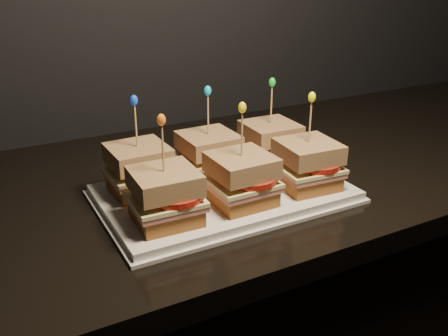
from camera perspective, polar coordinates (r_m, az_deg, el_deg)
name	(u,v)px	position (r m, az deg, el deg)	size (l,w,h in m)	color
granite_slab	(59,216)	(0.86, -18.32, -5.25)	(2.71, 0.64, 0.04)	black
platter	(224,193)	(0.83, 0.00, -2.92)	(0.40, 0.25, 0.02)	white
platter_rim	(224,197)	(0.83, 0.00, -3.29)	(0.41, 0.26, 0.01)	white
sandwich_0_bread_bot	(140,184)	(0.83, -9.57, -1.84)	(0.09, 0.09, 0.02)	brown
sandwich_0_ham	(139,175)	(0.82, -9.64, -0.80)	(0.10, 0.09, 0.01)	#BA5F5A
sandwich_0_cheese	(139,171)	(0.82, -9.67, -0.35)	(0.10, 0.10, 0.01)	#F3E795
sandwich_0_tomato	(147,167)	(0.81, -8.77, 0.14)	(0.09, 0.09, 0.01)	#B12013
sandwich_0_bread_top	(138,155)	(0.81, -9.80, 1.43)	(0.09, 0.09, 0.03)	brown
sandwich_0_pick	(136,128)	(0.79, -10.02, 4.49)	(0.00, 0.00, 0.09)	tan
sandwich_0_frill	(134,100)	(0.78, -10.25, 7.63)	(0.01, 0.01, 0.02)	blue
sandwich_1_bread_bot	(209,170)	(0.87, -1.75, -0.23)	(0.09, 0.09, 0.02)	brown
sandwich_1_ham	(209,161)	(0.86, -1.77, 0.77)	(0.10, 0.09, 0.01)	#BA5F5A
sandwich_1_cheese	(209,158)	(0.86, -1.77, 1.20)	(0.10, 0.10, 0.01)	#F3E795
sandwich_1_tomato	(216,153)	(0.86, -0.88, 1.67)	(0.09, 0.09, 0.01)	#B12013
sandwich_1_bread_top	(208,143)	(0.85, -1.79, 2.91)	(0.09, 0.09, 0.03)	brown
sandwich_1_pick	(208,117)	(0.84, -1.83, 5.83)	(0.00, 0.00, 0.09)	tan
sandwich_1_frill	(208,91)	(0.82, -1.87, 8.83)	(0.01, 0.01, 0.02)	#10B1C8
sandwich_2_bread_bot	(269,157)	(0.93, 5.20, 1.21)	(0.09, 0.09, 0.02)	brown
sandwich_2_ham	(270,149)	(0.92, 5.24, 2.15)	(0.10, 0.09, 0.01)	#BA5F5A
sandwich_2_cheese	(270,146)	(0.92, 5.25, 2.56)	(0.10, 0.10, 0.01)	#F3E795
sandwich_2_tomato	(277,142)	(0.92, 6.10, 3.00)	(0.09, 0.09, 0.01)	#B12013
sandwich_2_bread_top	(270,131)	(0.91, 5.32, 4.18)	(0.09, 0.09, 0.03)	brown
sandwich_2_pick	(271,107)	(0.90, 5.42, 6.92)	(0.00, 0.00, 0.09)	tan
sandwich_2_frill	(272,82)	(0.88, 5.53, 9.73)	(0.01, 0.01, 0.02)	green
sandwich_3_bread_bot	(166,213)	(0.73, -6.64, -5.12)	(0.09, 0.09, 0.02)	brown
sandwich_3_ham	(166,203)	(0.72, -6.69, -3.98)	(0.10, 0.09, 0.01)	#BA5F5A
sandwich_3_cheese	(165,199)	(0.72, -6.72, -3.49)	(0.10, 0.10, 0.01)	#F3E795
sandwich_3_tomato	(175,194)	(0.71, -5.67, -2.94)	(0.09, 0.09, 0.01)	#B12013
sandwich_3_bread_top	(164,181)	(0.71, -6.82, -1.50)	(0.09, 0.09, 0.03)	brown
sandwich_3_pick	(163,151)	(0.69, -6.99, 1.93)	(0.00, 0.00, 0.09)	tan
sandwich_3_frill	(161,120)	(0.68, -7.18, 5.49)	(0.01, 0.01, 0.02)	orange
sandwich_4_bread_bot	(241,195)	(0.78, 1.96, -3.10)	(0.09, 0.09, 0.02)	brown
sandwich_4_ham	(241,186)	(0.77, 1.97, -2.02)	(0.10, 0.09, 0.01)	#BA5F5A
sandwich_4_cheese	(241,181)	(0.77, 1.98, -1.54)	(0.10, 0.10, 0.01)	#F3E795
sandwich_4_tomato	(250,177)	(0.77, 2.99, -1.02)	(0.09, 0.09, 0.01)	#B12013
sandwich_4_bread_top	(241,165)	(0.76, 2.01, 0.34)	(0.09, 0.09, 0.03)	brown
sandwich_4_pick	(242,137)	(0.74, 2.06, 3.58)	(0.00, 0.00, 0.09)	tan
sandwich_4_frill	(242,108)	(0.73, 2.11, 6.92)	(0.01, 0.01, 0.02)	yellow
sandwich_5_bread_bot	(306,179)	(0.84, 9.37, -1.30)	(0.09, 0.09, 0.02)	brown
sandwich_5_ham	(307,170)	(0.84, 9.44, -0.28)	(0.10, 0.09, 0.01)	#BA5F5A
sandwich_5_cheese	(307,167)	(0.83, 9.47, 0.16)	(0.10, 0.10, 0.01)	#F3E795
sandwich_5_tomato	(315,162)	(0.83, 10.41, 0.65)	(0.09, 0.09, 0.01)	#B12013
sandwich_5_bread_top	(308,151)	(0.82, 9.59, 1.92)	(0.09, 0.09, 0.03)	brown
sandwich_5_pick	(310,125)	(0.81, 9.80, 4.92)	(0.00, 0.00, 0.09)	tan
sandwich_5_frill	(312,97)	(0.80, 10.02, 8.00)	(0.01, 0.01, 0.02)	#F6F805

